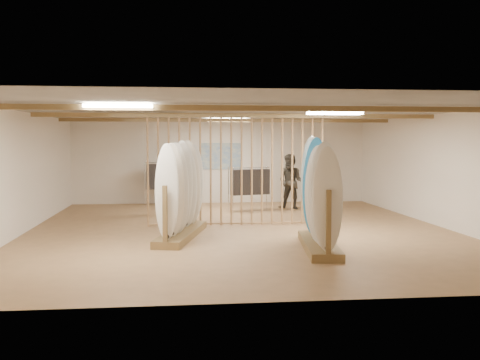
{
  "coord_description": "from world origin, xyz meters",
  "views": [
    {
      "loc": [
        -1.47,
        -13.18,
        2.13
      ],
      "look_at": [
        0.0,
        0.0,
        1.2
      ],
      "focal_mm": 42.0,
      "sensor_mm": 36.0,
      "label": 1
    }
  ],
  "objects": [
    {
      "name": "bamboo_partition",
      "position": [
        0.0,
        0.8,
        1.4
      ],
      "size": [
        4.45,
        0.05,
        2.78
      ],
      "color": "tan",
      "rests_on": "ground"
    },
    {
      "name": "shopper_b",
      "position": [
        2.04,
        3.93,
        0.97
      ],
      "size": [
        1.18,
        1.12,
        1.94
      ],
      "primitive_type": "imported",
      "rotation": [
        0.0,
        0.0,
        -0.55
      ],
      "color": "#37322A",
      "rests_on": "floor"
    },
    {
      "name": "ceiling_slats",
      "position": [
        0.0,
        0.0,
        2.72
      ],
      "size": [
        9.5,
        6.12,
        0.1
      ],
      "primitive_type": "cube",
      "color": "olive",
      "rests_on": "ground"
    },
    {
      "name": "clothing_rack_a",
      "position": [
        -1.84,
        5.4,
        0.95
      ],
      "size": [
        1.37,
        0.43,
        1.46
      ],
      "rotation": [
        0.0,
        0.0,
        -0.07
      ],
      "color": "silver",
      "rests_on": "floor"
    },
    {
      "name": "rack_right",
      "position": [
        1.28,
        -2.5,
        0.73
      ],
      "size": [
        0.91,
        2.7,
        2.14
      ],
      "rotation": [
        0.0,
        0.0,
        -0.13
      ],
      "color": "olive",
      "rests_on": "floor"
    },
    {
      "name": "floor",
      "position": [
        0.0,
        0.0,
        0.0
      ],
      "size": [
        12.0,
        12.0,
        0.0
      ],
      "primitive_type": "plane",
      "color": "#A57B50",
      "rests_on": "ground"
    },
    {
      "name": "shopper_a",
      "position": [
        -1.49,
        3.1,
        1.0
      ],
      "size": [
        0.73,
        0.5,
        2.0
      ],
      "primitive_type": "imported",
      "rotation": [
        0.0,
        0.0,
        3.13
      ],
      "color": "#28262E",
      "rests_on": "floor"
    },
    {
      "name": "wall_back",
      "position": [
        0.0,
        6.0,
        1.4
      ],
      "size": [
        12.0,
        0.0,
        12.0
      ],
      "primitive_type": "plane",
      "rotation": [
        1.57,
        0.0,
        0.0
      ],
      "color": "white",
      "rests_on": "ground"
    },
    {
      "name": "wall_right",
      "position": [
        5.0,
        0.0,
        1.4
      ],
      "size": [
        0.0,
        12.0,
        12.0
      ],
      "primitive_type": "plane",
      "rotation": [
        1.57,
        0.0,
        -1.57
      ],
      "color": "white",
      "rests_on": "ground"
    },
    {
      "name": "wall_front",
      "position": [
        0.0,
        -6.0,
        1.4
      ],
      "size": [
        12.0,
        0.0,
        12.0
      ],
      "primitive_type": "plane",
      "rotation": [
        -1.57,
        0.0,
        0.0
      ],
      "color": "white",
      "rests_on": "ground"
    },
    {
      "name": "wall_left",
      "position": [
        -5.0,
        0.0,
        1.4
      ],
      "size": [
        0.0,
        12.0,
        12.0
      ],
      "primitive_type": "plane",
      "rotation": [
        1.57,
        0.0,
        1.57
      ],
      "color": "white",
      "rests_on": "ground"
    },
    {
      "name": "rack_left",
      "position": [
        -1.39,
        -0.83,
        0.72
      ],
      "size": [
        1.25,
        3.06,
        2.1
      ],
      "rotation": [
        0.0,
        0.0,
        -0.23
      ],
      "color": "olive",
      "rests_on": "floor"
    },
    {
      "name": "ceiling",
      "position": [
        0.0,
        0.0,
        2.8
      ],
      "size": [
        12.0,
        12.0,
        0.0
      ],
      "primitive_type": "plane",
      "rotation": [
        3.14,
        0.0,
        0.0
      ],
      "color": "gray",
      "rests_on": "ground"
    },
    {
      "name": "clothing_rack_b",
      "position": [
        0.71,
        3.64,
        0.88
      ],
      "size": [
        1.23,
        0.62,
        1.36
      ],
      "rotation": [
        0.0,
        0.0,
        0.27
      ],
      "color": "silver",
      "rests_on": "floor"
    },
    {
      "name": "poster",
      "position": [
        0.0,
        5.98,
        1.6
      ],
      "size": [
        1.4,
        0.03,
        0.9
      ],
      "primitive_type": "cube",
      "color": "#3165AC",
      "rests_on": "ground"
    },
    {
      "name": "light_panels",
      "position": [
        0.0,
        0.0,
        2.74
      ],
      "size": [
        1.2,
        0.35,
        0.06
      ],
      "primitive_type": "cube",
      "color": "white",
      "rests_on": "ground"
    }
  ]
}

